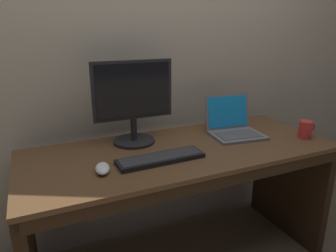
# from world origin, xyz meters

# --- Properties ---
(desk) EXTENTS (1.74, 0.71, 0.77)m
(desk) POSITION_xyz_m (0.00, -0.01, 0.52)
(desk) COLOR brown
(desk) RESTS_ON ground
(laptop_space_gray) EXTENTS (0.34, 0.32, 0.23)m
(laptop_space_gray) POSITION_xyz_m (0.40, 0.07, 0.82)
(laptop_space_gray) COLOR slate
(laptop_space_gray) RESTS_ON desk
(external_monitor) EXTENTS (0.46, 0.24, 0.48)m
(external_monitor) POSITION_xyz_m (-0.22, 0.19, 1.01)
(external_monitor) COLOR black
(external_monitor) RESTS_ON desk
(wired_keyboard) EXTENTS (0.45, 0.14, 0.02)m
(wired_keyboard) POSITION_xyz_m (-0.18, -0.11, 0.79)
(wired_keyboard) COLOR black
(wired_keyboard) RESTS_ON desk
(computer_mouse) EXTENTS (0.09, 0.13, 0.04)m
(computer_mouse) POSITION_xyz_m (-0.47, -0.12, 0.79)
(computer_mouse) COLOR white
(computer_mouse) RESTS_ON desk
(coffee_mug) EXTENTS (0.12, 0.08, 0.11)m
(coffee_mug) POSITION_xyz_m (0.76, -0.16, 0.83)
(coffee_mug) COLOR red
(coffee_mug) RESTS_ON desk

